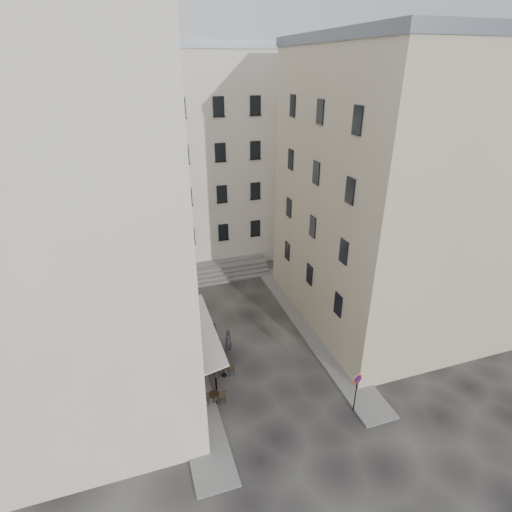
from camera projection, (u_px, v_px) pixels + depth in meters
name	position (u px, v px, depth m)	size (l,w,h in m)	color
ground	(264.00, 368.00, 24.69)	(90.00, 90.00, 0.00)	black
sidewalk_left	(182.00, 342.00, 26.82)	(2.00, 22.00, 0.12)	slate
sidewalk_right	(310.00, 326.00, 28.50)	(2.00, 18.00, 0.12)	slate
building_left	(47.00, 212.00, 19.84)	(12.20, 16.20, 20.60)	beige
building_right	(397.00, 191.00, 26.61)	(12.20, 14.20, 18.60)	#BFAC8E
building_back	(187.00, 156.00, 36.65)	(18.20, 10.20, 18.60)	beige
cafe_storefront	(190.00, 347.00, 23.52)	(1.74, 7.30, 3.50)	#410C09
stone_steps	(217.00, 272.00, 35.28)	(9.00, 3.15, 0.80)	slate
bollard_near	(216.00, 384.00, 22.69)	(0.12, 0.12, 0.98)	black
bollard_mid	(204.00, 347.00, 25.69)	(0.12, 0.12, 0.98)	black
bollard_far	(194.00, 317.00, 28.68)	(0.12, 0.12, 0.98)	black
no_parking_sign	(357.00, 386.00, 20.90)	(0.55, 0.17, 2.45)	black
bistro_table_a	(214.00, 397.00, 21.87)	(1.29, 0.60, 0.91)	black
bistro_table_b	(224.00, 369.00, 23.87)	(1.27, 0.60, 0.89)	black
bistro_table_c	(201.00, 356.00, 24.97)	(1.29, 0.61, 0.91)	black
bistro_table_d	(206.00, 334.00, 26.93)	(1.43, 0.67, 1.00)	black
bistro_table_e	(204.00, 330.00, 27.34)	(1.42, 0.67, 1.00)	black
pedestrian	(228.00, 341.00, 25.75)	(0.61, 0.40, 1.66)	black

